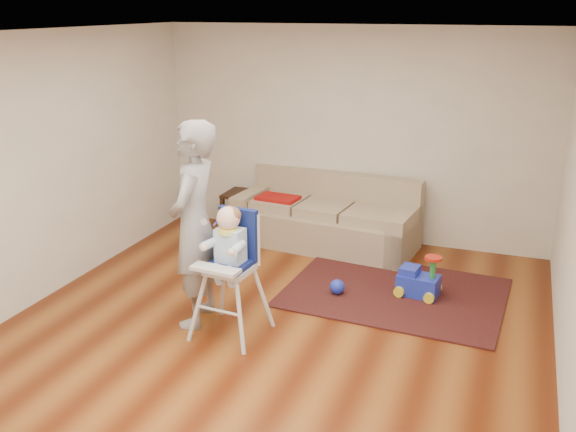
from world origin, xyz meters
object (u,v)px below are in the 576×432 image
(sofa, at_px, (325,212))
(high_chair, at_px, (230,274))
(toy_ball, at_px, (337,287))
(adult, at_px, (194,225))
(side_table, at_px, (245,211))
(ride_on_toy, at_px, (419,274))

(sofa, xyz_separation_m, high_chair, (-0.13, -2.52, 0.16))
(toy_ball, xyz_separation_m, high_chair, (-0.69, -1.13, 0.50))
(sofa, height_order, adult, adult)
(sofa, relative_size, high_chair, 1.88)
(toy_ball, bearing_deg, side_table, 137.69)
(sofa, distance_m, side_table, 1.23)
(sofa, bearing_deg, high_chair, -86.95)
(high_chair, bearing_deg, adult, 168.06)
(side_table, distance_m, ride_on_toy, 2.89)
(side_table, bearing_deg, ride_on_toy, -27.40)
(side_table, height_order, adult, adult)
(ride_on_toy, distance_m, toy_ball, 0.86)
(high_chair, height_order, adult, adult)
(high_chair, bearing_deg, sofa, 92.21)
(side_table, distance_m, high_chair, 2.95)
(sofa, xyz_separation_m, side_table, (-1.20, 0.22, -0.18))
(sofa, bearing_deg, toy_ball, -61.83)
(side_table, bearing_deg, toy_ball, -42.31)
(ride_on_toy, bearing_deg, toy_ball, -153.64)
(high_chair, distance_m, adult, 0.57)
(adult, bearing_deg, ride_on_toy, 115.51)
(toy_ball, bearing_deg, high_chair, -121.54)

